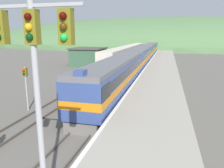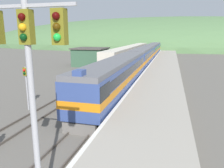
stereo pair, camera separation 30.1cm
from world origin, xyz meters
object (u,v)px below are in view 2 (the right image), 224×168
(carriage_fourth, at_px, (157,47))
(signal_post_siding, at_px, (26,79))
(express_train_lead_car, at_px, (118,75))
(carriage_third, at_px, (152,50))
(carriage_second, at_px, (143,57))
(siding_train, at_px, (131,53))
(signal_mast_main, at_px, (29,61))

(carriage_fourth, distance_m, signal_post_siding, 69.12)
(express_train_lead_car, relative_size, carriage_third, 1.14)
(carriage_fourth, bearing_deg, signal_post_siding, -95.20)
(carriage_third, bearing_deg, carriage_second, -90.00)
(express_train_lead_car, bearing_deg, carriage_fourth, 90.00)
(carriage_second, relative_size, carriage_fourth, 1.00)
(siding_train, xyz_separation_m, signal_mast_main, (5.95, -50.64, 3.67))
(carriage_third, xyz_separation_m, signal_mast_main, (1.31, -58.63, 3.47))
(carriage_third, height_order, signal_post_siding, carriage_third)
(siding_train, bearing_deg, signal_mast_main, -83.30)
(siding_train, bearing_deg, carriage_second, -68.92)
(express_train_lead_car, height_order, signal_mast_main, signal_mast_main)
(carriage_second, height_order, carriage_third, same)
(express_train_lead_car, distance_m, signal_post_siding, 9.55)
(signal_mast_main, distance_m, signal_post_siding, 12.73)
(siding_train, bearing_deg, carriage_fourth, 80.60)
(carriage_second, bearing_deg, signal_post_siding, -102.26)
(carriage_third, xyz_separation_m, siding_train, (-4.64, -7.99, -0.20))
(carriage_fourth, distance_m, signal_mast_main, 78.74)
(signal_post_siding, bearing_deg, carriage_second, 77.74)
(carriage_third, xyz_separation_m, carriage_fourth, (0.00, 20.01, 0.00))
(express_train_lead_car, bearing_deg, siding_train, 97.85)
(carriage_second, bearing_deg, carriage_third, 90.00)
(express_train_lead_car, height_order, signal_post_siding, express_train_lead_car)
(siding_train, xyz_separation_m, signal_post_siding, (-1.62, -40.83, 0.80))
(express_train_lead_car, height_order, siding_train, express_train_lead_car)
(carriage_fourth, height_order, signal_mast_main, signal_mast_main)
(carriage_third, relative_size, signal_post_siding, 5.05)
(express_train_lead_car, relative_size, carriage_second, 1.14)
(carriage_second, xyz_separation_m, signal_post_siding, (-6.26, -28.80, 0.61))
(carriage_second, distance_m, signal_mast_main, 38.80)
(express_train_lead_car, distance_m, carriage_fourth, 61.65)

